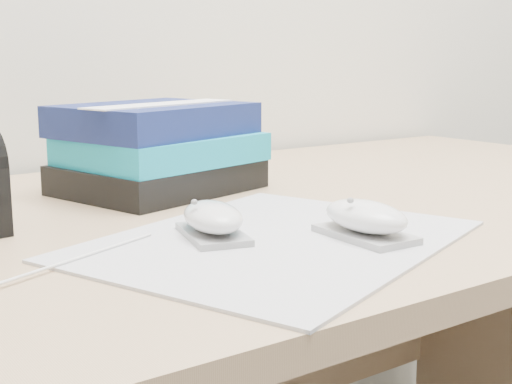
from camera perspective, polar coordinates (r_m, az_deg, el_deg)
desk at (r=1.07m, az=-2.00°, el=-12.50°), size 1.60×0.80×0.73m
mousepad at (r=0.74m, az=1.65°, el=-3.89°), size 0.48×0.43×0.00m
mouse_rear at (r=0.75m, az=-3.48°, el=-2.24°), size 0.08×0.11×0.04m
mouse_front at (r=0.75m, az=8.75°, el=-2.18°), size 0.06×0.11×0.05m
usb_cable at (r=0.68m, az=-14.65°, el=-5.33°), size 0.21×0.09×0.00m
book_stack at (r=1.02m, az=-7.84°, el=3.47°), size 0.30×0.26×0.13m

